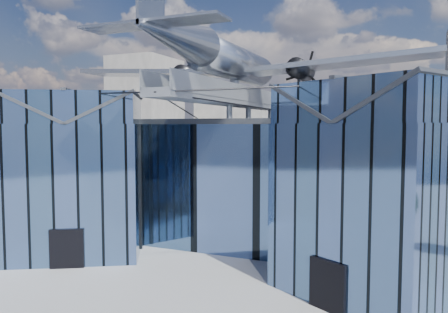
% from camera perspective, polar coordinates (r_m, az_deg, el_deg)
% --- Properties ---
extents(ground_plane, '(120.00, 120.00, 0.00)m').
position_cam_1_polar(ground_plane, '(30.47, -1.53, -13.88)').
color(ground_plane, gray).
extents(museum, '(32.88, 24.50, 17.60)m').
position_cam_1_polar(museum, '(34.58, 2.49, -2.34)').
color(museum, '#46628F').
rests_on(museum, ground).
extents(bg_towers, '(77.00, 24.50, 26.00)m').
position_cam_1_polar(bg_towers, '(77.57, 15.32, 4.34)').
color(bg_towers, slate).
rests_on(bg_towers, ground).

